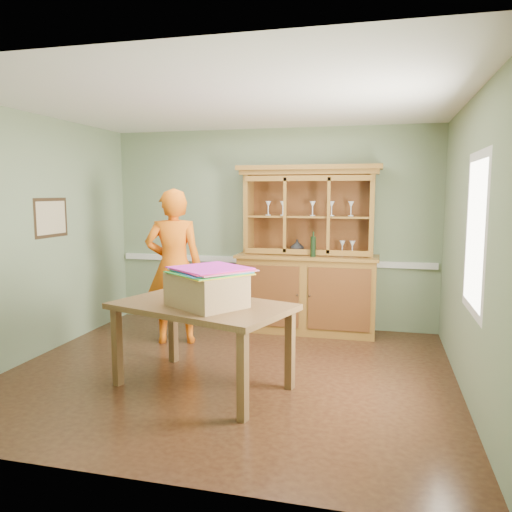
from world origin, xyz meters
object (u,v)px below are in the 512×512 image
(dining_table, at_px, (202,314))
(person, at_px, (174,267))
(cardboard_box, at_px, (206,290))
(china_hutch, at_px, (307,274))

(dining_table, bearing_deg, person, 141.10)
(dining_table, relative_size, cardboard_box, 2.86)
(dining_table, bearing_deg, cardboard_box, -29.92)
(dining_table, distance_m, cardboard_box, 0.27)
(dining_table, height_order, cardboard_box, cardboard_box)
(cardboard_box, bearing_deg, person, 123.65)
(person, bearing_deg, china_hutch, -167.68)
(china_hutch, bearing_deg, cardboard_box, -104.82)
(china_hutch, xyz_separation_m, person, (-1.51, -0.89, 0.17))
(dining_table, xyz_separation_m, person, (-0.83, 1.28, 0.23))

